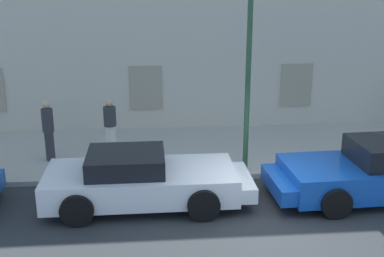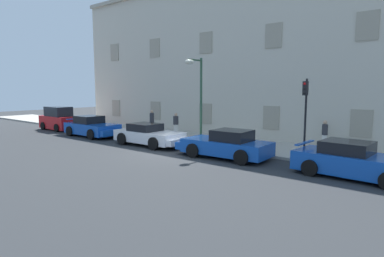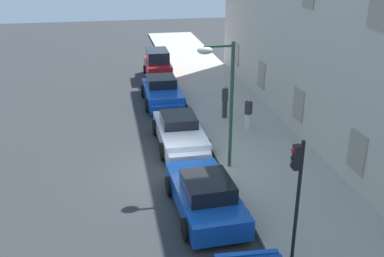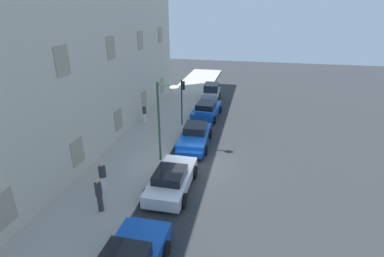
# 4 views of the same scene
# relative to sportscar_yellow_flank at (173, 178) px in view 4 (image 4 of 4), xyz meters

# --- Properties ---
(ground_plane) EXTENTS (80.00, 80.00, 0.00)m
(ground_plane) POSITION_rel_sportscar_yellow_flank_xyz_m (2.58, -0.79, -0.61)
(ground_plane) COLOR #2B2D30
(sidewalk) EXTENTS (60.00, 4.36, 0.14)m
(sidewalk) POSITION_rel_sportscar_yellow_flank_xyz_m (2.58, 3.41, -0.54)
(sidewalk) COLOR #A8A399
(sidewalk) RESTS_ON ground
(building_facade) EXTENTS (32.71, 3.68, 11.29)m
(building_facade) POSITION_rel_sportscar_yellow_flank_xyz_m (2.58, 7.19, 5.06)
(building_facade) COLOR beige
(building_facade) RESTS_ON ground
(sportscar_yellow_flank) EXTENTS (4.88, 2.17, 1.32)m
(sportscar_yellow_flank) POSITION_rel_sportscar_yellow_flank_xyz_m (0.00, 0.00, 0.00)
(sportscar_yellow_flank) COLOR white
(sportscar_yellow_flank) RESTS_ON ground
(sportscar_white_middle) EXTENTS (4.92, 2.30, 1.43)m
(sportscar_white_middle) POSITION_rel_sportscar_yellow_flank_xyz_m (5.40, -0.08, 0.02)
(sportscar_white_middle) COLOR #144CB2
(sportscar_white_middle) RESTS_ON ground
(sportscar_tail_end) EXTENTS (5.00, 2.37, 1.41)m
(sportscar_tail_end) POSITION_rel_sportscar_yellow_flank_xyz_m (11.66, 0.05, 0.00)
(sportscar_tail_end) COLOR #144CB2
(sportscar_tail_end) RESTS_ON ground
(hatchback_distant) EXTENTS (3.59, 1.98, 1.81)m
(hatchback_distant) POSITION_rel_sportscar_yellow_flank_xyz_m (16.64, 0.44, 0.22)
(hatchback_distant) COLOR #B2B7BC
(hatchback_distant) RESTS_ON ground
(traffic_light) EXTENTS (0.22, 0.36, 3.79)m
(traffic_light) POSITION_rel_sportscar_yellow_flank_xyz_m (8.83, 1.63, 2.11)
(traffic_light) COLOR black
(traffic_light) RESTS_ON sidewalk
(street_lamp) EXTENTS (0.44, 1.42, 5.07)m
(street_lamp) POSITION_rel_sportscar_yellow_flank_xyz_m (2.66, 1.11, 3.08)
(street_lamp) COLOR #2D5138
(street_lamp) RESTS_ON sidewalk
(pedestrian_admiring) EXTENTS (0.51, 0.51, 1.58)m
(pedestrian_admiring) POSITION_rel_sportscar_yellow_flank_xyz_m (-1.12, 3.51, 0.33)
(pedestrian_admiring) COLOR silver
(pedestrian_admiring) RESTS_ON sidewalk
(pedestrian_strolling) EXTENTS (0.33, 0.33, 1.57)m
(pedestrian_strolling) POSITION_rel_sportscar_yellow_flank_xyz_m (8.75, 4.94, 0.34)
(pedestrian_strolling) COLOR silver
(pedestrian_strolling) RESTS_ON sidewalk
(pedestrian_bystander) EXTENTS (0.45, 0.45, 1.76)m
(pedestrian_bystander) POSITION_rel_sportscar_yellow_flank_xyz_m (-2.80, 2.79, 0.44)
(pedestrian_bystander) COLOR #333338
(pedestrian_bystander) RESTS_ON sidewalk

